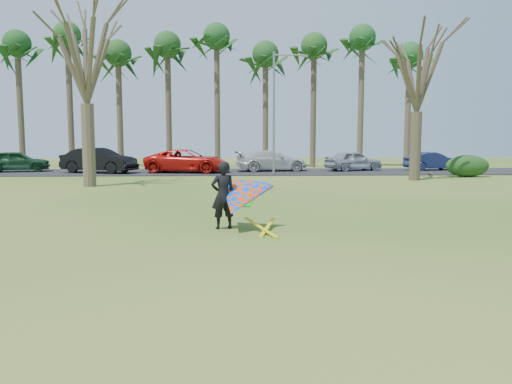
{
  "coord_description": "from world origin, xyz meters",
  "views": [
    {
      "loc": [
        -0.54,
        -10.82,
        2.51
      ],
      "look_at": [
        0.0,
        2.0,
        1.1
      ],
      "focal_mm": 35.0,
      "sensor_mm": 36.0,
      "label": 1
    }
  ],
  "objects_px": {
    "bare_tree_left": "(85,49)",
    "car_2": "(187,161)",
    "car_3": "(271,161)",
    "streetlight": "(276,107)",
    "car_1": "(99,160)",
    "car_5": "(432,161)",
    "bare_tree_right": "(418,66)",
    "car_4": "(353,161)",
    "car_0": "(17,161)",
    "kite_flyer": "(237,199)"
  },
  "relations": [
    {
      "from": "bare_tree_left",
      "to": "car_3",
      "type": "relative_size",
      "value": 1.86
    },
    {
      "from": "bare_tree_right",
      "to": "car_3",
      "type": "xyz_separation_m",
      "value": [
        -7.89,
        7.56,
        -5.75
      ]
    },
    {
      "from": "car_1",
      "to": "car_3",
      "type": "height_order",
      "value": "car_1"
    },
    {
      "from": "car_3",
      "to": "car_4",
      "type": "bearing_deg",
      "value": -97.51
    },
    {
      "from": "streetlight",
      "to": "car_3",
      "type": "relative_size",
      "value": 1.53
    },
    {
      "from": "car_0",
      "to": "car_4",
      "type": "height_order",
      "value": "car_0"
    },
    {
      "from": "streetlight",
      "to": "car_0",
      "type": "distance_m",
      "value": 19.0
    },
    {
      "from": "car_0",
      "to": "car_4",
      "type": "relative_size",
      "value": 1.04
    },
    {
      "from": "car_3",
      "to": "car_5",
      "type": "bearing_deg",
      "value": -97.22
    },
    {
      "from": "bare_tree_left",
      "to": "car_2",
      "type": "xyz_separation_m",
      "value": [
        4.1,
        9.27,
        -6.05
      ]
    },
    {
      "from": "kite_flyer",
      "to": "car_0",
      "type": "bearing_deg",
      "value": 124.34
    },
    {
      "from": "bare_tree_left",
      "to": "car_4",
      "type": "height_order",
      "value": "bare_tree_left"
    },
    {
      "from": "car_5",
      "to": "car_4",
      "type": "bearing_deg",
      "value": 82.35
    },
    {
      "from": "car_0",
      "to": "car_4",
      "type": "distance_m",
      "value": 24.37
    },
    {
      "from": "bare_tree_right",
      "to": "kite_flyer",
      "type": "xyz_separation_m",
      "value": [
        -10.48,
        -15.44,
        -5.71
      ]
    },
    {
      "from": "car_3",
      "to": "car_5",
      "type": "distance_m",
      "value": 12.12
    },
    {
      "from": "bare_tree_left",
      "to": "bare_tree_right",
      "type": "distance_m",
      "value": 18.25
    },
    {
      "from": "car_4",
      "to": "car_1",
      "type": "bearing_deg",
      "value": 75.9
    },
    {
      "from": "bare_tree_right",
      "to": "car_4",
      "type": "relative_size",
      "value": 2.15
    },
    {
      "from": "bare_tree_right",
      "to": "car_0",
      "type": "bearing_deg",
      "value": 163.99
    },
    {
      "from": "kite_flyer",
      "to": "car_4",
      "type": "bearing_deg",
      "value": 69.44
    },
    {
      "from": "car_3",
      "to": "kite_flyer",
      "type": "bearing_deg",
      "value": 164.34
    },
    {
      "from": "streetlight",
      "to": "kite_flyer",
      "type": "bearing_deg",
      "value": -97.74
    },
    {
      "from": "streetlight",
      "to": "car_5",
      "type": "distance_m",
      "value": 13.24
    },
    {
      "from": "bare_tree_left",
      "to": "car_3",
      "type": "distance_m",
      "value": 15.84
    },
    {
      "from": "car_1",
      "to": "car_5",
      "type": "relative_size",
      "value": 1.28
    },
    {
      "from": "kite_flyer",
      "to": "streetlight",
      "type": "bearing_deg",
      "value": 82.26
    },
    {
      "from": "car_1",
      "to": "car_2",
      "type": "bearing_deg",
      "value": -69.76
    },
    {
      "from": "bare_tree_left",
      "to": "car_1",
      "type": "height_order",
      "value": "bare_tree_left"
    },
    {
      "from": "car_0",
      "to": "car_2",
      "type": "distance_m",
      "value": 12.31
    },
    {
      "from": "bare_tree_left",
      "to": "kite_flyer",
      "type": "relative_size",
      "value": 4.06
    },
    {
      "from": "car_5",
      "to": "kite_flyer",
      "type": "bearing_deg",
      "value": 137.92
    },
    {
      "from": "bare_tree_right",
      "to": "car_3",
      "type": "distance_m",
      "value": 12.35
    },
    {
      "from": "car_1",
      "to": "bare_tree_right",
      "type": "bearing_deg",
      "value": -88.18
    },
    {
      "from": "streetlight",
      "to": "car_2",
      "type": "relative_size",
      "value": 1.38
    },
    {
      "from": "bare_tree_right",
      "to": "car_2",
      "type": "height_order",
      "value": "bare_tree_right"
    },
    {
      "from": "car_2",
      "to": "car_0",
      "type": "bearing_deg",
      "value": 93.63
    },
    {
      "from": "bare_tree_left",
      "to": "car_5",
      "type": "height_order",
      "value": "bare_tree_left"
    },
    {
      "from": "car_0",
      "to": "car_2",
      "type": "height_order",
      "value": "car_2"
    },
    {
      "from": "streetlight",
      "to": "car_0",
      "type": "height_order",
      "value": "streetlight"
    },
    {
      "from": "car_3",
      "to": "car_1",
      "type": "bearing_deg",
      "value": 87.59
    },
    {
      "from": "streetlight",
      "to": "car_4",
      "type": "bearing_deg",
      "value": 31.76
    },
    {
      "from": "bare_tree_left",
      "to": "car_2",
      "type": "height_order",
      "value": "bare_tree_left"
    },
    {
      "from": "bare_tree_left",
      "to": "streetlight",
      "type": "xyz_separation_m",
      "value": [
        10.16,
        7.0,
        -2.45
      ]
    },
    {
      "from": "car_3",
      "to": "car_4",
      "type": "distance_m",
      "value": 6.11
    },
    {
      "from": "car_1",
      "to": "car_5",
      "type": "height_order",
      "value": "car_1"
    },
    {
      "from": "bare_tree_right",
      "to": "car_0",
      "type": "height_order",
      "value": "bare_tree_right"
    },
    {
      "from": "bare_tree_right",
      "to": "car_0",
      "type": "distance_m",
      "value": 27.81
    },
    {
      "from": "streetlight",
      "to": "kite_flyer",
      "type": "relative_size",
      "value": 3.35
    },
    {
      "from": "bare_tree_left",
      "to": "car_4",
      "type": "distance_m",
      "value": 20.4
    }
  ]
}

